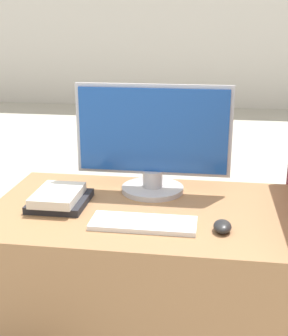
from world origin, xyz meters
TOP-DOWN VIEW (x-y plane):
  - wall_back at (0.00, 6.62)m, footprint 12.00×0.06m
  - desk at (0.00, 0.34)m, footprint 1.11×0.67m
  - monitor at (0.01, 0.51)m, footprint 0.59×0.24m
  - keyboard at (0.02, 0.19)m, footprint 0.35×0.13m
  - mouse at (0.27, 0.18)m, footprint 0.06×0.09m
  - book_stack at (-0.31, 0.32)m, footprint 0.20×0.24m

SIDE VIEW (x-z plane):
  - desk at x=0.00m, z-range 0.00..0.75m
  - keyboard at x=0.02m, z-range 0.75..0.77m
  - mouse at x=0.27m, z-range 0.75..0.79m
  - book_stack at x=-0.31m, z-range 0.75..0.81m
  - monitor at x=0.01m, z-range 0.75..1.17m
  - wall_back at x=0.00m, z-range 0.00..2.80m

